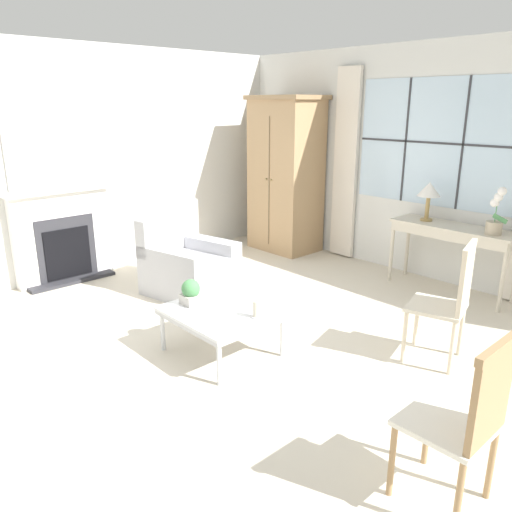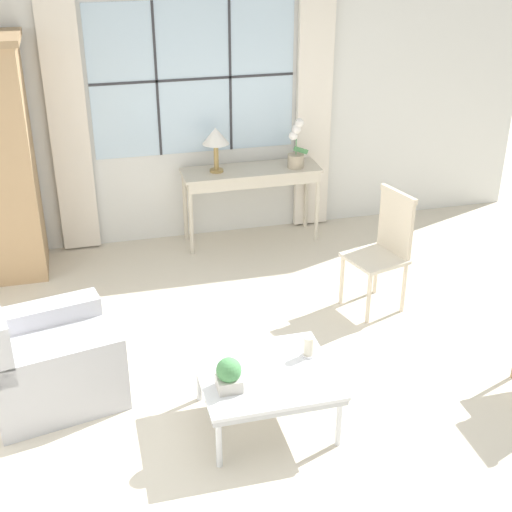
{
  "view_description": "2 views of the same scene",
  "coord_description": "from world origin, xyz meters",
  "px_view_note": "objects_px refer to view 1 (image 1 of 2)",
  "views": [
    {
      "loc": [
        2.99,
        -2.62,
        2.11
      ],
      "look_at": [
        -0.18,
        0.32,
        0.78
      ],
      "focal_mm": 35.0,
      "sensor_mm": 36.0,
      "label": 1
    },
    {
      "loc": [
        -1.15,
        -3.9,
        3.22
      ],
      "look_at": [
        -0.01,
        0.5,
        0.94
      ],
      "focal_mm": 50.0,
      "sensor_mm": 36.0,
      "label": 2
    }
  ],
  "objects_px": {
    "fireplace": "(61,226)",
    "console_table": "(454,234)",
    "side_chair_wooden": "(450,296)",
    "coffee_table": "(221,314)",
    "potted_plant_small": "(191,292)",
    "armoire": "(286,175)",
    "pillar_candle": "(257,310)",
    "armchair_upholstered": "(188,268)",
    "table_lamp": "(429,191)",
    "accent_chair_wooden": "(467,415)",
    "potted_orchid": "(496,216)"
  },
  "relations": [
    {
      "from": "console_table",
      "to": "armchair_upholstered",
      "type": "bearing_deg",
      "value": -132.69
    },
    {
      "from": "fireplace",
      "to": "armoire",
      "type": "distance_m",
      "value": 3.14
    },
    {
      "from": "accent_chair_wooden",
      "to": "potted_plant_small",
      "type": "relative_size",
      "value": 4.49
    },
    {
      "from": "potted_plant_small",
      "to": "pillar_candle",
      "type": "distance_m",
      "value": 0.65
    },
    {
      "from": "potted_orchid",
      "to": "accent_chair_wooden",
      "type": "relative_size",
      "value": 0.5
    },
    {
      "from": "fireplace",
      "to": "console_table",
      "type": "relative_size",
      "value": 1.5
    },
    {
      "from": "table_lamp",
      "to": "armchair_upholstered",
      "type": "height_order",
      "value": "table_lamp"
    },
    {
      "from": "fireplace",
      "to": "coffee_table",
      "type": "xyz_separation_m",
      "value": [
        2.8,
        0.21,
        -0.32
      ]
    },
    {
      "from": "console_table",
      "to": "potted_orchid",
      "type": "relative_size",
      "value": 2.77
    },
    {
      "from": "armchair_upholstered",
      "to": "accent_chair_wooden",
      "type": "bearing_deg",
      "value": -12.81
    },
    {
      "from": "fireplace",
      "to": "pillar_candle",
      "type": "height_order",
      "value": "fireplace"
    },
    {
      "from": "armchair_upholstered",
      "to": "pillar_candle",
      "type": "xyz_separation_m",
      "value": [
        1.76,
        -0.55,
        0.19
      ]
    },
    {
      "from": "fireplace",
      "to": "pillar_candle",
      "type": "xyz_separation_m",
      "value": [
        3.13,
        0.32,
        -0.2
      ]
    },
    {
      "from": "fireplace",
      "to": "side_chair_wooden",
      "type": "distance_m",
      "value": 4.45
    },
    {
      "from": "fireplace",
      "to": "armchair_upholstered",
      "type": "height_order",
      "value": "fireplace"
    },
    {
      "from": "console_table",
      "to": "potted_plant_small",
      "type": "bearing_deg",
      "value": -106.62
    },
    {
      "from": "side_chair_wooden",
      "to": "coffee_table",
      "type": "bearing_deg",
      "value": -137.49
    },
    {
      "from": "potted_orchid",
      "to": "coffee_table",
      "type": "distance_m",
      "value": 3.07
    },
    {
      "from": "pillar_candle",
      "to": "potted_plant_small",
      "type": "bearing_deg",
      "value": -159.74
    },
    {
      "from": "armoire",
      "to": "potted_orchid",
      "type": "relative_size",
      "value": 4.38
    },
    {
      "from": "armoire",
      "to": "side_chair_wooden",
      "type": "relative_size",
      "value": 2.1
    },
    {
      "from": "armchair_upholstered",
      "to": "pillar_candle",
      "type": "distance_m",
      "value": 1.85
    },
    {
      "from": "potted_orchid",
      "to": "console_table",
      "type": "bearing_deg",
      "value": 172.39
    },
    {
      "from": "coffee_table",
      "to": "pillar_candle",
      "type": "xyz_separation_m",
      "value": [
        0.33,
        0.11,
        0.11
      ]
    },
    {
      "from": "armoire",
      "to": "side_chair_wooden",
      "type": "distance_m",
      "value": 3.68
    },
    {
      "from": "table_lamp",
      "to": "potted_orchid",
      "type": "height_order",
      "value": "potted_orchid"
    },
    {
      "from": "console_table",
      "to": "side_chair_wooden",
      "type": "xyz_separation_m",
      "value": [
        0.78,
        -1.59,
        -0.1
      ]
    },
    {
      "from": "table_lamp",
      "to": "console_table",
      "type": "bearing_deg",
      "value": -1.39
    },
    {
      "from": "armoire",
      "to": "pillar_candle",
      "type": "bearing_deg",
      "value": -49.7
    },
    {
      "from": "accent_chair_wooden",
      "to": "potted_plant_small",
      "type": "bearing_deg",
      "value": 178.74
    },
    {
      "from": "armoire",
      "to": "pillar_candle",
      "type": "relative_size",
      "value": 13.75
    },
    {
      "from": "potted_orchid",
      "to": "potted_plant_small",
      "type": "xyz_separation_m",
      "value": [
        -1.35,
        -2.93,
        -0.45
      ]
    },
    {
      "from": "potted_plant_small",
      "to": "pillar_candle",
      "type": "xyz_separation_m",
      "value": [
        0.61,
        0.22,
        -0.04
      ]
    },
    {
      "from": "coffee_table",
      "to": "potted_plant_small",
      "type": "relative_size",
      "value": 3.96
    },
    {
      "from": "potted_plant_small",
      "to": "pillar_candle",
      "type": "relative_size",
      "value": 1.41
    },
    {
      "from": "armoire",
      "to": "armchair_upholstered",
      "type": "height_order",
      "value": "armoire"
    },
    {
      "from": "armoire",
      "to": "potted_plant_small",
      "type": "xyz_separation_m",
      "value": [
        1.65,
        -2.89,
        -0.59
      ]
    },
    {
      "from": "console_table",
      "to": "fireplace",
      "type": "bearing_deg",
      "value": -137.86
    },
    {
      "from": "accent_chair_wooden",
      "to": "potted_plant_small",
      "type": "height_order",
      "value": "accent_chair_wooden"
    },
    {
      "from": "armchair_upholstered",
      "to": "armoire",
      "type": "bearing_deg",
      "value": 103.35
    },
    {
      "from": "side_chair_wooden",
      "to": "coffee_table",
      "type": "height_order",
      "value": "side_chair_wooden"
    },
    {
      "from": "accent_chair_wooden",
      "to": "pillar_candle",
      "type": "relative_size",
      "value": 6.33
    },
    {
      "from": "potted_orchid",
      "to": "accent_chair_wooden",
      "type": "xyz_separation_m",
      "value": [
        1.15,
        -2.98,
        -0.4
      ]
    },
    {
      "from": "armoire",
      "to": "console_table",
      "type": "xyz_separation_m",
      "value": [
        2.54,
        0.1,
        -0.41
      ]
    },
    {
      "from": "side_chair_wooden",
      "to": "accent_chair_wooden",
      "type": "height_order",
      "value": "side_chair_wooden"
    },
    {
      "from": "side_chair_wooden",
      "to": "armchair_upholstered",
      "type": "bearing_deg",
      "value": -167.59
    },
    {
      "from": "accent_chair_wooden",
      "to": "pillar_candle",
      "type": "xyz_separation_m",
      "value": [
        -1.89,
        0.28,
        -0.09
      ]
    },
    {
      "from": "coffee_table",
      "to": "table_lamp",
      "type": "bearing_deg",
      "value": 84.77
    },
    {
      "from": "armoire",
      "to": "coffee_table",
      "type": "height_order",
      "value": "armoire"
    },
    {
      "from": "potted_orchid",
      "to": "side_chair_wooden",
      "type": "distance_m",
      "value": 1.61
    }
  ]
}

